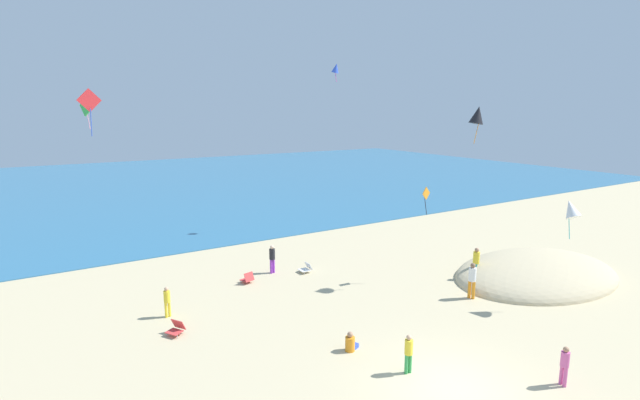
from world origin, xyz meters
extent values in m
plane|color=#C6B58C|center=(0.00, 10.00, 0.00)|extent=(120.00, 120.00, 0.00)
cube|color=teal|center=(0.00, 49.12, 0.03)|extent=(120.00, 60.00, 0.05)
ellipsoid|color=#C8B58C|center=(11.78, 4.87, 0.00)|extent=(10.07, 7.05, 2.21)
cube|color=white|center=(1.26, 12.01, 0.16)|extent=(0.53, 0.59, 0.03)
cube|color=white|center=(1.55, 12.01, 0.35)|extent=(0.21, 0.58, 0.38)
cylinder|color=#B7B7BC|center=(1.10, 11.72, 0.08)|extent=(0.02, 0.02, 0.16)
cylinder|color=#B7B7BC|center=(1.10, 12.30, 0.08)|extent=(0.02, 0.02, 0.16)
cube|color=#D13D3D|center=(-2.08, 12.32, 0.15)|extent=(0.65, 0.60, 0.03)
cube|color=#D13D3D|center=(-2.01, 12.07, 0.37)|extent=(0.58, 0.34, 0.45)
cylinder|color=#B7B7BC|center=(-2.38, 12.39, 0.08)|extent=(0.02, 0.02, 0.15)
cylinder|color=#B7B7BC|center=(-1.85, 12.53, 0.08)|extent=(0.02, 0.02, 0.15)
cube|color=#D13D3D|center=(-6.83, 8.37, 0.16)|extent=(0.71, 0.75, 0.03)
cube|color=#D13D3D|center=(-6.61, 8.51, 0.38)|extent=(0.51, 0.62, 0.43)
cylinder|color=#B7B7BC|center=(-6.80, 8.05, 0.08)|extent=(0.02, 0.02, 0.16)
cylinder|color=#B7B7BC|center=(-7.11, 8.54, 0.08)|extent=(0.02, 0.02, 0.16)
cylinder|color=yellow|center=(-6.69, 10.24, 0.34)|extent=(0.12, 0.12, 0.69)
cylinder|color=yellow|center=(-6.54, 10.27, 0.34)|extent=(0.12, 0.12, 0.69)
cylinder|color=yellow|center=(-6.62, 10.25, 0.95)|extent=(0.33, 0.33, 0.52)
sphere|color=tan|center=(-6.62, 10.25, 1.29)|extent=(0.19, 0.19, 0.19)
cylinder|color=#D8599E|center=(3.16, -1.72, 0.34)|extent=(0.12, 0.12, 0.68)
cylinder|color=#D8599E|center=(3.13, -1.87, 0.34)|extent=(0.12, 0.12, 0.68)
cylinder|color=#D8599E|center=(3.15, -1.80, 0.94)|extent=(0.32, 0.32, 0.51)
sphere|color=#A87A5B|center=(3.15, -1.80, 1.28)|extent=(0.19, 0.19, 0.19)
cylinder|color=#19ADB2|center=(8.73, 6.43, 0.43)|extent=(0.15, 0.15, 0.85)
cylinder|color=#19ADB2|center=(8.57, 6.33, 0.43)|extent=(0.15, 0.15, 0.85)
cylinder|color=yellow|center=(8.65, 6.38, 1.17)|extent=(0.47, 0.47, 0.64)
sphere|color=#A87A5B|center=(8.65, 6.38, 1.60)|extent=(0.23, 0.23, 0.23)
cylinder|color=orange|center=(6.30, 4.78, 0.44)|extent=(0.15, 0.15, 0.88)
cylinder|color=orange|center=(6.37, 4.59, 0.44)|extent=(0.15, 0.15, 0.88)
cylinder|color=white|center=(6.33, 4.68, 1.21)|extent=(0.45, 0.45, 0.66)
sphere|color=#846047|center=(6.33, 4.68, 1.65)|extent=(0.24, 0.24, 0.24)
cylinder|color=purple|center=(-0.35, 12.89, 0.40)|extent=(0.14, 0.14, 0.80)
cylinder|color=purple|center=(-0.18, 12.94, 0.40)|extent=(0.14, 0.14, 0.80)
cylinder|color=black|center=(-0.27, 12.91, 1.09)|extent=(0.39, 0.39, 0.60)
sphere|color=beige|center=(-0.27, 12.91, 1.49)|extent=(0.22, 0.22, 0.22)
cylinder|color=green|center=(-0.60, 1.41, 0.35)|extent=(0.12, 0.12, 0.70)
cylinder|color=green|center=(-0.76, 1.43, 0.35)|extent=(0.12, 0.12, 0.70)
cylinder|color=yellow|center=(-0.68, 1.42, 0.97)|extent=(0.30, 0.30, 0.53)
sphere|color=tan|center=(-0.68, 1.42, 1.32)|extent=(0.19, 0.19, 0.19)
cylinder|color=orange|center=(-1.51, 3.69, 0.28)|extent=(0.48, 0.48, 0.55)
sphere|color=#A87A5B|center=(-1.51, 3.69, 0.65)|extent=(0.22, 0.22, 0.22)
cube|color=blue|center=(-1.31, 3.78, 0.08)|extent=(0.48, 0.42, 0.16)
cone|color=white|center=(9.09, 1.84, 4.61)|extent=(0.85, 1.07, 1.00)
cylinder|color=#1EADAD|center=(9.09, 1.84, 3.77)|extent=(0.07, 0.19, 1.03)
cone|color=blue|center=(8.17, 19.35, 11.93)|extent=(0.69, 0.80, 0.76)
cylinder|color=#DB3DA8|center=(8.17, 19.35, 11.30)|extent=(0.07, 0.17, 0.72)
cone|color=black|center=(7.95, 6.32, 8.68)|extent=(1.04, 0.96, 0.96)
cylinder|color=orange|center=(7.95, 6.32, 7.79)|extent=(0.22, 0.11, 1.06)
cube|color=orange|center=(6.14, 7.77, 4.69)|extent=(0.66, 0.20, 0.67)
cylinder|color=black|center=(6.14, 7.77, 4.02)|extent=(0.07, 0.20, 0.87)
cube|color=green|center=(-8.42, 16.85, 9.14)|extent=(0.61, 0.97, 1.08)
cylinder|color=pink|center=(-8.42, 16.85, 8.35)|extent=(0.11, 0.06, 0.79)
cube|color=red|center=(-9.05, 9.24, 9.25)|extent=(0.83, 0.15, 0.83)
cylinder|color=blue|center=(-9.05, 9.24, 8.46)|extent=(0.05, 0.23, 0.98)
camera|label=1|loc=(-10.84, -9.28, 8.86)|focal=25.86mm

